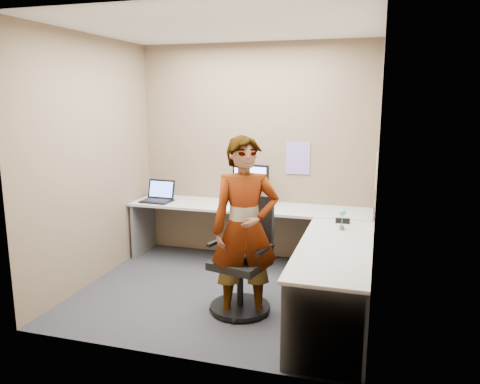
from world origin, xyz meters
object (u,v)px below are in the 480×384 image
(desk, at_px, (272,233))
(person, at_px, (245,229))
(monitor, at_px, (251,179))
(office_chair, at_px, (244,265))

(desk, height_order, person, person)
(monitor, height_order, office_chair, monitor)
(desk, relative_size, office_chair, 2.72)
(desk, xyz_separation_m, person, (-0.07, -0.82, 0.26))
(desk, xyz_separation_m, office_chair, (-0.12, -0.68, -0.14))
(monitor, distance_m, person, 1.52)
(monitor, height_order, person, person)
(desk, distance_m, person, 0.86)
(person, bearing_deg, desk, 62.61)
(desk, distance_m, office_chair, 0.71)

